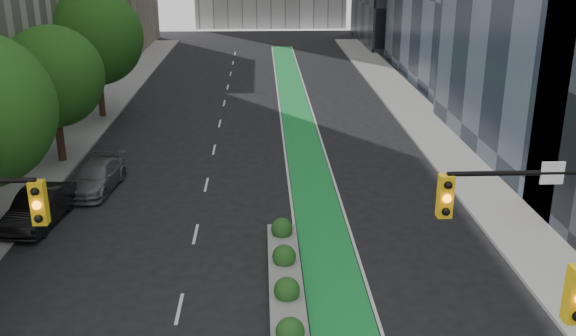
{
  "coord_description": "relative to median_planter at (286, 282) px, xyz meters",
  "views": [
    {
      "loc": [
        0.42,
        -13.29,
        11.85
      ],
      "look_at": [
        1.49,
        11.9,
        3.0
      ],
      "focal_mm": 40.0,
      "sensor_mm": 36.0,
      "label": 1
    }
  ],
  "objects": [
    {
      "name": "tree_far",
      "position": [
        -12.2,
        24.96,
        5.32
      ],
      "size": [
        6.6,
        6.6,
        9.0
      ],
      "color": "black",
      "rests_on": "ground"
    },
    {
      "name": "sidewalk_right",
      "position": [
        10.6,
        17.96,
        -0.3
      ],
      "size": [
        3.6,
        90.0,
        0.15
      ],
      "primitive_type": "cube",
      "color": "gray",
      "rests_on": "ground"
    },
    {
      "name": "parked_car_left_mid",
      "position": [
        -10.7,
        6.36,
        0.42
      ],
      "size": [
        2.15,
        4.94,
        1.58
      ],
      "primitive_type": "imported",
      "rotation": [
        0.0,
        0.0,
        -0.1
      ],
      "color": "black",
      "rests_on": "ground"
    },
    {
      "name": "tree_midfar",
      "position": [
        -12.2,
        14.96,
        4.57
      ],
      "size": [
        5.6,
        5.6,
        7.76
      ],
      "color": "black",
      "rests_on": "ground"
    },
    {
      "name": "median_planter",
      "position": [
        0.0,
        0.0,
        0.0
      ],
      "size": [
        1.2,
        10.26,
        1.1
      ],
      "color": "gray",
      "rests_on": "ground"
    },
    {
      "name": "parked_car_left_far",
      "position": [
        -9.18,
        10.48,
        0.34
      ],
      "size": [
        2.5,
        5.06,
        1.41
      ],
      "primitive_type": "imported",
      "rotation": [
        0.0,
        0.0,
        -0.11
      ],
      "color": "#545658",
      "rests_on": "ground"
    },
    {
      "name": "sidewalk_left",
      "position": [
        -13.0,
        17.96,
        -0.3
      ],
      "size": [
        3.6,
        90.0,
        0.15
      ],
      "primitive_type": "cube",
      "color": "gray",
      "rests_on": "ground"
    },
    {
      "name": "bike_lane_paint",
      "position": [
        1.8,
        22.96,
        -0.37
      ],
      "size": [
        2.2,
        70.0,
        0.01
      ],
      "primitive_type": "cube",
      "color": "green",
      "rests_on": "ground"
    }
  ]
}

